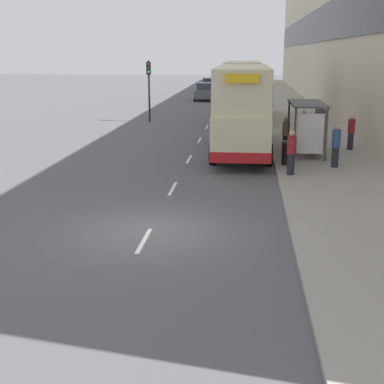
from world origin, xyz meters
name	(u,v)px	position (x,y,z in m)	size (l,w,h in m)	color
ground_plane	(149,231)	(0.00, 0.00, 0.00)	(220.00, 220.00, 0.00)	#515156
pavement	(286,105)	(6.50, 38.50, 0.07)	(5.00, 93.00, 0.14)	gray
terrace_facade	(334,16)	(10.49, 38.50, 8.19)	(3.10, 93.00, 16.38)	beige
lane_mark_0	(144,241)	(0.00, -0.84, 0.01)	(0.12, 2.00, 0.01)	silver
lane_mark_1	(173,189)	(0.00, 4.92, 0.01)	(0.12, 2.00, 0.01)	silver
lane_mark_2	(189,159)	(0.00, 10.69, 0.01)	(0.12, 2.00, 0.01)	silver
lane_mark_3	(200,140)	(0.00, 16.46, 0.01)	(0.12, 2.00, 0.01)	silver
lane_mark_4	(207,127)	(0.00, 22.22, 0.01)	(0.12, 2.00, 0.01)	silver
lane_mark_5	(212,117)	(0.00, 27.99, 0.01)	(0.12, 2.00, 0.01)	silver
lane_mark_6	(216,110)	(0.00, 33.76, 0.01)	(0.12, 2.00, 0.01)	silver
lane_mark_7	(220,104)	(0.00, 39.52, 0.01)	(0.12, 2.00, 0.01)	silver
lane_mark_8	(222,99)	(0.00, 45.29, 0.01)	(0.12, 2.00, 0.01)	silver
bus_shelter	(311,119)	(5.77, 11.79, 1.88)	(1.60, 4.20, 2.48)	#4C4C51
double_decker_bus_near	(242,107)	(2.47, 13.04, 2.29)	(2.85, 11.13, 4.30)	beige
double_decker_bus_ahead	(243,89)	(2.35, 26.38, 2.29)	(2.85, 10.96, 4.30)	beige
car_0	(210,85)	(-2.06, 54.63, 0.90)	(2.06, 4.22, 1.83)	#4C5156
car_1	(204,92)	(-1.82, 43.08, 0.90)	(1.95, 4.14, 1.85)	#4C5156
pedestrian_at_shelter	(351,132)	(8.01, 13.37, 1.05)	(0.35, 0.35, 1.78)	#23232D
pedestrian_1	(304,124)	(5.98, 16.93, 0.97)	(0.32, 0.32, 1.63)	#23232D
pedestrian_2	(336,145)	(6.55, 8.88, 1.09)	(0.37, 0.37, 1.86)	#23232D
pedestrian_3	(291,152)	(4.53, 7.19, 1.06)	(0.36, 0.36, 1.80)	#23232D
pedestrian_4	(286,134)	(4.65, 12.24, 1.05)	(0.35, 0.35, 1.77)	#23232D
litter_bin	(288,153)	(4.55, 9.22, 0.67)	(0.55, 0.55, 1.05)	black
traffic_light_far_kerb	(149,81)	(-4.40, 24.51, 2.99)	(0.30, 0.32, 4.41)	black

